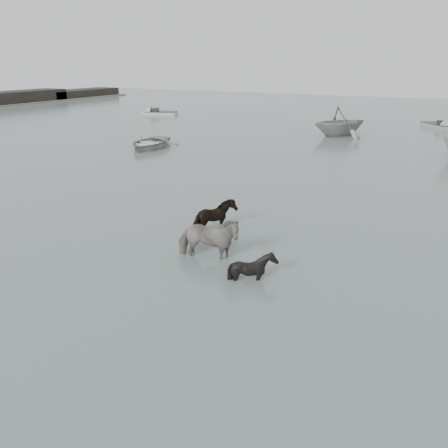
{
  "coord_description": "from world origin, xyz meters",
  "views": [
    {
      "loc": [
        6.05,
        -10.24,
        5.66
      ],
      "look_at": [
        0.24,
        0.78,
        1.0
      ],
      "focal_mm": 35.0,
      "sensor_mm": 36.0,
      "label": 1
    }
  ],
  "objects_px": {
    "pony_dark": "(215,212)",
    "pony_black": "(253,259)",
    "rowboat_lead": "(149,141)",
    "pony_pinto": "(208,233)"
  },
  "relations": [
    {
      "from": "pony_dark",
      "to": "pony_black",
      "type": "relative_size",
      "value": 1.12
    },
    {
      "from": "pony_dark",
      "to": "pony_black",
      "type": "xyz_separation_m",
      "value": [
        2.69,
        -2.76,
        -0.07
      ]
    },
    {
      "from": "pony_black",
      "to": "rowboat_lead",
      "type": "xyz_separation_m",
      "value": [
        -14.38,
        14.48,
        -0.15
      ]
    },
    {
      "from": "pony_black",
      "to": "rowboat_lead",
      "type": "height_order",
      "value": "pony_black"
    },
    {
      "from": "pony_dark",
      "to": "pony_black",
      "type": "distance_m",
      "value": 3.86
    },
    {
      "from": "pony_pinto",
      "to": "rowboat_lead",
      "type": "bearing_deg",
      "value": 28.34
    },
    {
      "from": "pony_pinto",
      "to": "pony_dark",
      "type": "xyz_separation_m",
      "value": [
        -0.96,
        2.21,
        -0.17
      ]
    },
    {
      "from": "pony_pinto",
      "to": "pony_black",
      "type": "height_order",
      "value": "pony_pinto"
    },
    {
      "from": "pony_pinto",
      "to": "pony_dark",
      "type": "relative_size",
      "value": 1.49
    },
    {
      "from": "pony_pinto",
      "to": "rowboat_lead",
      "type": "xyz_separation_m",
      "value": [
        -12.65,
        13.93,
        -0.39
      ]
    }
  ]
}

